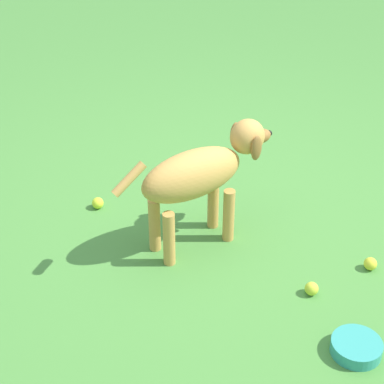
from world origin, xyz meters
name	(u,v)px	position (x,y,z in m)	size (l,w,h in m)	color
ground	(241,221)	(0.00, 0.00, 0.00)	(14.00, 14.00, 0.00)	#478438
dog	(201,173)	(-0.20, -0.21, 0.42)	(0.71, 0.68, 0.63)	#C69347
tennis_ball_0	(98,203)	(-0.82, -0.01, 0.03)	(0.07, 0.07, 0.07)	#CDE32F
tennis_ball_1	(312,289)	(0.39, -0.53, 0.03)	(0.07, 0.07, 0.07)	#C4D935
tennis_ball_2	(370,264)	(0.68, -0.29, 0.03)	(0.07, 0.07, 0.07)	yellow
water_bowl	(356,347)	(0.59, -0.87, 0.03)	(0.22, 0.22, 0.06)	teal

